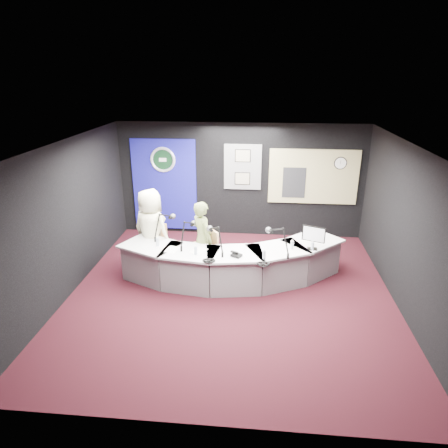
# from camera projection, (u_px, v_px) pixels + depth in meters

# --- Properties ---
(ground) EXTENTS (6.00, 6.00, 0.00)m
(ground) POSITION_uv_depth(u_px,v_px,m) (231.00, 294.00, 7.52)
(ground) COLOR black
(ground) RESTS_ON ground
(ceiling) EXTENTS (6.00, 6.00, 0.02)m
(ceiling) POSITION_uv_depth(u_px,v_px,m) (232.00, 145.00, 6.51)
(ceiling) COLOR silver
(ceiling) RESTS_ON ground
(wall_back) EXTENTS (6.00, 0.02, 2.80)m
(wall_back) POSITION_uv_depth(u_px,v_px,m) (240.00, 181.00, 9.80)
(wall_back) COLOR black
(wall_back) RESTS_ON ground
(wall_front) EXTENTS (6.00, 0.02, 2.80)m
(wall_front) POSITION_uv_depth(u_px,v_px,m) (209.00, 327.00, 4.23)
(wall_front) COLOR black
(wall_front) RESTS_ON ground
(wall_left) EXTENTS (0.02, 6.00, 2.80)m
(wall_left) POSITION_uv_depth(u_px,v_px,m) (67.00, 219.00, 7.28)
(wall_left) COLOR black
(wall_left) RESTS_ON ground
(wall_right) EXTENTS (0.02, 6.00, 2.80)m
(wall_right) POSITION_uv_depth(u_px,v_px,m) (407.00, 231.00, 6.76)
(wall_right) COLOR black
(wall_right) RESTS_ON ground
(broadcast_desk) EXTENTS (4.50, 1.90, 0.75)m
(broadcast_desk) POSITION_uv_depth(u_px,v_px,m) (230.00, 263.00, 7.90)
(broadcast_desk) COLOR silver
(broadcast_desk) RESTS_ON ground
(backdrop_panel) EXTENTS (1.60, 0.05, 2.30)m
(backdrop_panel) POSITION_uv_depth(u_px,v_px,m) (165.00, 185.00, 9.99)
(backdrop_panel) COLOR navy
(backdrop_panel) RESTS_ON wall_back
(agency_seal) EXTENTS (0.63, 0.07, 0.63)m
(agency_seal) POSITION_uv_depth(u_px,v_px,m) (163.00, 160.00, 9.72)
(agency_seal) COLOR silver
(agency_seal) RESTS_ON backdrop_panel
(seal_center) EXTENTS (0.48, 0.01, 0.48)m
(seal_center) POSITION_uv_depth(u_px,v_px,m) (163.00, 160.00, 9.73)
(seal_center) COLOR black
(seal_center) RESTS_ON backdrop_panel
(pinboard) EXTENTS (0.90, 0.04, 1.10)m
(pinboard) POSITION_uv_depth(u_px,v_px,m) (243.00, 167.00, 9.64)
(pinboard) COLOR slate
(pinboard) RESTS_ON wall_back
(framed_photo_upper) EXTENTS (0.34, 0.02, 0.27)m
(framed_photo_upper) POSITION_uv_depth(u_px,v_px,m) (243.00, 156.00, 9.51)
(framed_photo_upper) COLOR gray
(framed_photo_upper) RESTS_ON pinboard
(framed_photo_lower) EXTENTS (0.34, 0.02, 0.27)m
(framed_photo_lower) POSITION_uv_depth(u_px,v_px,m) (242.00, 179.00, 9.72)
(framed_photo_lower) COLOR gray
(framed_photo_lower) RESTS_ON pinboard
(booth_window_frame) EXTENTS (2.12, 0.06, 1.32)m
(booth_window_frame) POSITION_uv_depth(u_px,v_px,m) (313.00, 177.00, 9.57)
(booth_window_frame) COLOR tan
(booth_window_frame) RESTS_ON wall_back
(booth_glow) EXTENTS (2.00, 0.02, 1.20)m
(booth_glow) POSITION_uv_depth(u_px,v_px,m) (313.00, 177.00, 9.56)
(booth_glow) COLOR #D6C287
(booth_glow) RESTS_ON booth_window_frame
(equipment_rack) EXTENTS (0.55, 0.02, 0.75)m
(equipment_rack) POSITION_uv_depth(u_px,v_px,m) (294.00, 183.00, 9.63)
(equipment_rack) COLOR black
(equipment_rack) RESTS_ON booth_window_frame
(wall_clock) EXTENTS (0.28, 0.01, 0.28)m
(wall_clock) POSITION_uv_depth(u_px,v_px,m) (340.00, 163.00, 9.36)
(wall_clock) COLOR white
(wall_clock) RESTS_ON booth_window_frame
(armchair_left) EXTENTS (0.62, 0.62, 0.91)m
(armchair_left) POSITION_uv_depth(u_px,v_px,m) (152.00, 249.00, 8.34)
(armchair_left) COLOR tan
(armchair_left) RESTS_ON ground
(armchair_right) EXTENTS (0.67, 0.67, 0.85)m
(armchair_right) POSITION_uv_depth(u_px,v_px,m) (203.00, 256.00, 8.09)
(armchair_right) COLOR tan
(armchair_right) RESTS_ON ground
(draped_jacket) EXTENTS (0.51, 0.22, 0.70)m
(draped_jacket) POSITION_uv_depth(u_px,v_px,m) (151.00, 237.00, 8.51)
(draped_jacket) COLOR #6D695C
(draped_jacket) RESTS_ON armchair_left
(person_man) EXTENTS (1.00, 0.85, 1.74)m
(person_man) POSITION_uv_depth(u_px,v_px,m) (151.00, 230.00, 8.19)
(person_man) COLOR #FFFCCB
(person_man) RESTS_ON ground
(person_woman) EXTENTS (0.65, 0.68, 1.58)m
(person_woman) POSITION_uv_depth(u_px,v_px,m) (202.00, 239.00, 7.96)
(person_woman) COLOR olive
(person_woman) RESTS_ON ground
(computer_monitor) EXTENTS (0.38, 0.17, 0.27)m
(computer_monitor) POSITION_uv_depth(u_px,v_px,m) (314.00, 234.00, 7.49)
(computer_monitor) COLOR black
(computer_monitor) RESTS_ON broadcast_desk
(desk_phone) EXTENTS (0.23, 0.21, 0.04)m
(desk_phone) POSITION_uv_depth(u_px,v_px,m) (236.00, 255.00, 7.30)
(desk_phone) COLOR black
(desk_phone) RESTS_ON broadcast_desk
(headphones_near) EXTENTS (0.22, 0.22, 0.04)m
(headphones_near) POSITION_uv_depth(u_px,v_px,m) (263.00, 264.00, 7.01)
(headphones_near) COLOR black
(headphones_near) RESTS_ON broadcast_desk
(headphones_far) EXTENTS (0.22, 0.22, 0.04)m
(headphones_far) POSITION_uv_depth(u_px,v_px,m) (209.00, 260.00, 7.12)
(headphones_far) COLOR black
(headphones_far) RESTS_ON broadcast_desk
(paper_stack) EXTENTS (0.26, 0.33, 0.00)m
(paper_stack) POSITION_uv_depth(u_px,v_px,m) (172.00, 250.00, 7.59)
(paper_stack) COLOR white
(paper_stack) RESTS_ON broadcast_desk
(notepad) EXTENTS (0.35, 0.40, 0.00)m
(notepad) POSITION_uv_depth(u_px,v_px,m) (198.00, 251.00, 7.54)
(notepad) COLOR white
(notepad) RESTS_ON broadcast_desk
(boom_mic_a) EXTENTS (0.37, 0.69, 0.60)m
(boom_mic_a) POSITION_uv_depth(u_px,v_px,m) (164.00, 223.00, 8.09)
(boom_mic_a) COLOR black
(boom_mic_a) RESTS_ON broadcast_desk
(boom_mic_b) EXTENTS (0.27, 0.72, 0.60)m
(boom_mic_b) POSITION_uv_depth(u_px,v_px,m) (188.00, 231.00, 7.69)
(boom_mic_b) COLOR black
(boom_mic_b) RESTS_ON broadcast_desk
(boom_mic_c) EXTENTS (0.42, 0.66, 0.60)m
(boom_mic_c) POSITION_uv_depth(u_px,v_px,m) (216.00, 236.00, 7.44)
(boom_mic_c) COLOR black
(boom_mic_c) RESTS_ON broadcast_desk
(boom_mic_d) EXTENTS (0.48, 0.63, 0.60)m
(boom_mic_d) POSITION_uv_depth(u_px,v_px,m) (278.00, 237.00, 7.38)
(boom_mic_d) COLOR black
(boom_mic_d) RESTS_ON broadcast_desk
(water_bottles) EXTENTS (3.03, 0.55, 0.18)m
(water_bottles) POSITION_uv_depth(u_px,v_px,m) (233.00, 247.00, 7.47)
(water_bottles) COLOR silver
(water_bottles) RESTS_ON broadcast_desk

